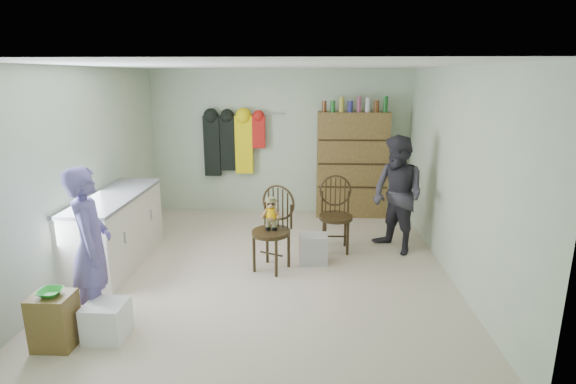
# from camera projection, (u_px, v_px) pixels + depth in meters

# --- Properties ---
(ground_plane) EXTENTS (5.00, 5.00, 0.00)m
(ground_plane) POSITION_uv_depth(u_px,v_px,m) (268.00, 267.00, 5.77)
(ground_plane) COLOR beige
(ground_plane) RESTS_ON ground
(room_walls) EXTENTS (5.00, 5.00, 5.00)m
(room_walls) POSITION_uv_depth(u_px,v_px,m) (270.00, 139.00, 5.89)
(room_walls) COLOR beige
(room_walls) RESTS_ON ground
(counter) EXTENTS (0.64, 1.86, 0.94)m
(counter) POSITION_uv_depth(u_px,v_px,m) (116.00, 230.00, 5.74)
(counter) COLOR silver
(counter) RESTS_ON ground
(stool) EXTENTS (0.35, 0.30, 0.51)m
(stool) POSITION_uv_depth(u_px,v_px,m) (54.00, 321.00, 4.03)
(stool) COLOR olive
(stool) RESTS_ON ground
(bowl) EXTENTS (0.21, 0.21, 0.05)m
(bowl) POSITION_uv_depth(u_px,v_px,m) (50.00, 293.00, 3.96)
(bowl) COLOR green
(bowl) RESTS_ON stool
(plastic_tub) EXTENTS (0.37, 0.35, 0.35)m
(plastic_tub) POSITION_uv_depth(u_px,v_px,m) (107.00, 320.00, 4.19)
(plastic_tub) COLOR white
(plastic_tub) RESTS_ON ground
(chair_front) EXTENTS (0.63, 0.63, 1.07)m
(chair_front) POSITION_uv_depth(u_px,v_px,m) (273.00, 222.00, 5.60)
(chair_front) COLOR black
(chair_front) RESTS_ON ground
(chair_far) EXTENTS (0.48, 0.48, 1.05)m
(chair_far) POSITION_uv_depth(u_px,v_px,m) (336.00, 211.00, 6.25)
(chair_far) COLOR black
(chair_far) RESTS_ON ground
(striped_bag) EXTENTS (0.38, 0.30, 0.38)m
(striped_bag) POSITION_uv_depth(u_px,v_px,m) (313.00, 249.00, 5.87)
(striped_bag) COLOR #E57C72
(striped_bag) RESTS_ON ground
(person_left) EXTENTS (0.56, 0.68, 1.58)m
(person_left) POSITION_uv_depth(u_px,v_px,m) (91.00, 247.00, 4.30)
(person_left) COLOR #62569F
(person_left) RESTS_ON ground
(person_right) EXTENTS (0.95, 1.00, 1.62)m
(person_right) POSITION_uv_depth(u_px,v_px,m) (397.00, 195.00, 6.11)
(person_right) COLOR #2D2B33
(person_right) RESTS_ON ground
(dresser) EXTENTS (1.20, 0.39, 2.06)m
(dresser) POSITION_uv_depth(u_px,v_px,m) (352.00, 164.00, 7.71)
(dresser) COLOR olive
(dresser) RESTS_ON ground
(coat_rack) EXTENTS (1.42, 0.12, 1.09)m
(coat_rack) POSITION_uv_depth(u_px,v_px,m) (232.00, 143.00, 7.80)
(coat_rack) COLOR #99999E
(coat_rack) RESTS_ON ground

